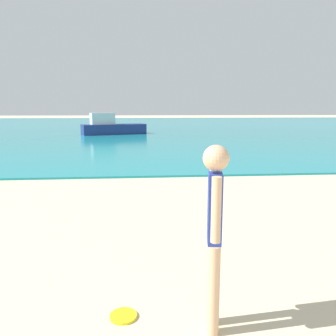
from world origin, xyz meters
TOP-DOWN VIEW (x-y plane):
  - water at (0.00, 42.47)m, footprint 160.00×60.00m
  - person_standing at (0.10, 5.90)m, footprint 0.21×0.37m
  - frisbee at (-0.68, 6.13)m, footprint 0.25×0.25m
  - boat_near at (-2.47, 28.09)m, footprint 4.77×2.80m

SIDE VIEW (x-z plane):
  - frisbee at x=-0.68m, z-range 0.00..0.03m
  - water at x=0.00m, z-range 0.00..0.06m
  - boat_near at x=-2.47m, z-range -0.18..1.37m
  - person_standing at x=0.10m, z-range 0.11..1.73m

